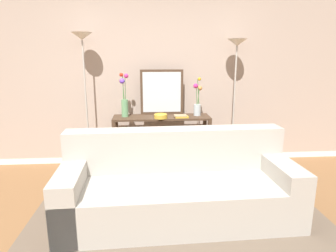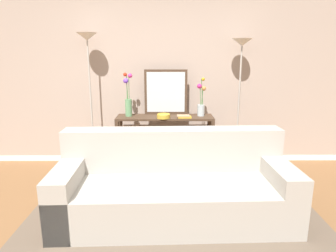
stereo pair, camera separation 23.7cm
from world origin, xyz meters
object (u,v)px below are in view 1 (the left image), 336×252
floor_lamp_right (236,68)px  fruit_bowl (161,116)px  floor_lamp_left (84,64)px  vase_tall_flowers (124,99)px  vase_short_flowers (197,103)px  console_table (162,133)px  book_row_under_console (133,166)px  book_stack (181,116)px  wall_mirror (162,92)px  couch (178,188)px

floor_lamp_right → fruit_bowl: bearing=-171.0°
floor_lamp_left → floor_lamp_right: size_ratio=1.04×
floor_lamp_left → vase_tall_flowers: floor_lamp_left is taller
floor_lamp_left → vase_short_flowers: (1.58, -0.01, -0.55)m
console_table → floor_lamp_left: floor_lamp_left is taller
console_table → vase_tall_flowers: vase_tall_flowers is taller
vase_short_flowers → book_row_under_console: size_ratio=2.04×
floor_lamp_right → vase_tall_flowers: 1.64m
console_table → fruit_bowl: size_ratio=7.49×
console_table → book_stack: 0.38m
wall_mirror → vase_short_flowers: (0.51, -0.13, -0.14)m
book_stack → fruit_bowl: bearing=-174.3°
floor_lamp_left → wall_mirror: (1.07, 0.12, -0.41)m
couch → book_stack: 1.34m
floor_lamp_left → wall_mirror: bearing=6.4°
console_table → vase_short_flowers: bearing=3.4°
console_table → book_row_under_console: 0.66m
vase_tall_flowers → book_row_under_console: vase_tall_flowers is taller
floor_lamp_left → book_stack: size_ratio=9.74×
wall_mirror → vase_tall_flowers: bearing=-165.0°
vase_tall_flowers → fruit_bowl: 0.57m
wall_mirror → vase_tall_flowers: 0.56m
console_table → floor_lamp_right: size_ratio=0.74×
console_table → book_row_under_console: (-0.43, 0.00, -0.50)m
couch → floor_lamp_left: (-1.16, 1.37, 1.22)m
fruit_bowl → book_row_under_console: 0.89m
fruit_bowl → book_stack: size_ratio=0.92×
floor_lamp_right → book_stack: floor_lamp_right is taller
book_stack → wall_mirror: bearing=134.1°
floor_lamp_right → wall_mirror: (-1.05, 0.12, -0.35)m
vase_short_flowers → book_stack: size_ratio=2.75×
floor_lamp_left → fruit_bowl: 1.27m
console_table → book_stack: size_ratio=6.90×
floor_lamp_left → vase_short_flowers: size_ratio=3.54×
wall_mirror → book_stack: size_ratio=3.26×
floor_lamp_left → book_row_under_console: (0.62, -0.04, -1.48)m
fruit_bowl → book_stack: 0.29m
floor_lamp_left → book_row_under_console: bearing=-4.1°
floor_lamp_left → wall_mirror: floor_lamp_left is taller
vase_tall_flowers → floor_lamp_left: bearing=177.5°
wall_mirror → fruit_bowl: size_ratio=3.54×
fruit_bowl → floor_lamp_left: bearing=170.6°
book_stack → book_row_under_console: size_ratio=0.74×
couch → book_stack: size_ratio=11.90×
floor_lamp_right → fruit_bowl: 1.27m
wall_mirror → vase_tall_flowers: (-0.54, -0.14, -0.07)m
couch → vase_tall_flowers: vase_tall_flowers is taller
floor_lamp_right → vase_short_flowers: (-0.54, -0.01, -0.49)m
console_table → wall_mirror: size_ratio=2.11×
console_table → vase_tall_flowers: 0.72m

